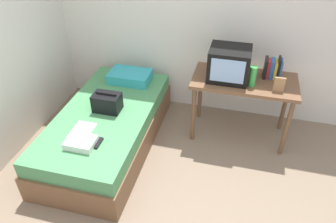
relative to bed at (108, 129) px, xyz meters
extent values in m
plane|color=#84705B|center=(0.97, -0.87, -0.24)|extent=(8.00, 8.00, 0.00)
cube|color=silver|center=(0.97, 1.13, 1.06)|extent=(5.20, 0.10, 2.60)
cube|color=brown|center=(0.00, 0.00, -0.08)|extent=(1.00, 2.00, 0.31)
cube|color=#4C935B|center=(0.00, 0.00, 0.16)|extent=(0.97, 1.94, 0.17)
cube|color=brown|center=(1.46, 0.59, 0.52)|extent=(1.16, 0.60, 0.04)
cylinder|color=brown|center=(0.94, 0.35, 0.13)|extent=(0.05, 0.05, 0.74)
cylinder|color=brown|center=(1.98, 0.35, 0.13)|extent=(0.05, 0.05, 0.74)
cylinder|color=brown|center=(0.94, 0.83, 0.13)|extent=(0.05, 0.05, 0.74)
cylinder|color=brown|center=(1.98, 0.83, 0.13)|extent=(0.05, 0.05, 0.74)
cube|color=black|center=(1.27, 0.57, 0.72)|extent=(0.44, 0.38, 0.36)
cube|color=#8CB2E0|center=(1.27, 0.38, 0.73)|extent=(0.35, 0.01, 0.26)
cylinder|color=green|center=(1.53, 0.47, 0.65)|extent=(0.08, 0.08, 0.23)
cube|color=black|center=(1.66, 0.72, 0.64)|extent=(0.03, 0.17, 0.22)
cube|color=#B72D33|center=(1.69, 0.72, 0.64)|extent=(0.03, 0.13, 0.20)
cube|color=#2D5699|center=(1.73, 0.72, 0.64)|extent=(0.04, 0.15, 0.21)
cube|color=gold|center=(1.77, 0.72, 0.63)|extent=(0.03, 0.15, 0.19)
cube|color=black|center=(1.80, 0.72, 0.66)|extent=(0.03, 0.16, 0.24)
cube|color=#2D5699|center=(1.82, 0.72, 0.64)|extent=(0.02, 0.17, 0.21)
cube|color=#9E754C|center=(1.81, 0.43, 0.61)|extent=(0.11, 0.02, 0.16)
cube|color=#33A8B7|center=(0.04, 0.70, 0.31)|extent=(0.51, 0.34, 0.13)
cube|color=black|center=(0.02, 0.04, 0.35)|extent=(0.30, 0.20, 0.20)
cylinder|color=black|center=(0.02, 0.04, 0.46)|extent=(0.24, 0.02, 0.02)
cube|color=white|center=(-0.09, -0.38, 0.25)|extent=(0.21, 0.29, 0.01)
cube|color=black|center=(0.16, -0.52, 0.26)|extent=(0.04, 0.16, 0.02)
cube|color=#B7B7BC|center=(-0.24, 0.24, 0.26)|extent=(0.04, 0.14, 0.02)
cube|color=white|center=(0.00, -0.58, 0.28)|extent=(0.28, 0.22, 0.07)
camera|label=1|loc=(1.40, -2.64, 2.34)|focal=34.41mm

